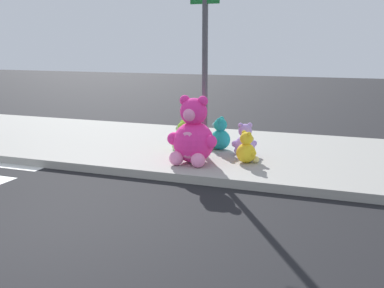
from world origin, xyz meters
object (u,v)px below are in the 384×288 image
object	(u,v)px
plush_lavender	(245,142)
plush_yellow	(247,150)
plush_brown	(200,137)
plush_lime	(182,138)
plush_teal	(219,137)
sign_pole	(205,68)
plush_pink_large	(193,136)

from	to	relation	value
plush_lavender	plush_yellow	size ratio (longest dim) A/B	1.10
plush_brown	plush_lime	bearing A→B (deg)	-109.02
plush_teal	plush_brown	bearing A→B (deg)	155.65
plush_teal	plush_lime	world-z (taller)	plush_teal
sign_pole	plush_yellow	bearing A→B (deg)	-13.66
sign_pole	plush_lavender	xyz separation A→B (m)	(0.72, 0.31, -1.44)
plush_lime	plush_yellow	size ratio (longest dim) A/B	1.04
plush_teal	plush_yellow	world-z (taller)	plush_teal
plush_yellow	plush_brown	size ratio (longest dim) A/B	1.25
plush_lime	plush_teal	bearing A→B (deg)	24.76
plush_lavender	plush_yellow	world-z (taller)	plush_lavender
plush_pink_large	plush_yellow	world-z (taller)	plush_pink_large
sign_pole	plush_brown	bearing A→B (deg)	114.55
plush_lavender	plush_lime	distance (m)	1.32
plush_teal	plush_lime	size ratio (longest dim) A/B	1.10
plush_teal	plush_brown	size ratio (longest dim) A/B	1.43
plush_pink_large	plush_lime	xyz separation A→B (m)	(-0.57, 0.92, -0.25)
plush_lavender	plush_lime	xyz separation A→B (m)	(-1.32, 0.02, -0.02)
sign_pole	plush_lime	bearing A→B (deg)	150.48
plush_teal	plush_lime	bearing A→B (deg)	-155.24
plush_lime	plush_brown	xyz separation A→B (m)	(0.19, 0.55, -0.06)
plush_teal	plush_yellow	bearing A→B (deg)	-47.47
plush_pink_large	plush_brown	bearing A→B (deg)	104.59
plush_lavender	plush_teal	bearing A→B (deg)	151.39
plush_pink_large	plush_brown	world-z (taller)	plush_pink_large
plush_pink_large	plush_brown	distance (m)	1.55
plush_lavender	plush_yellow	distance (m)	0.56
plush_teal	plush_lavender	world-z (taller)	plush_teal
plush_pink_large	plush_yellow	bearing A→B (deg)	21.69
sign_pole	plush_lime	xyz separation A→B (m)	(-0.59, 0.34, -1.45)
plush_yellow	plush_brown	distance (m)	1.71
plush_yellow	sign_pole	bearing A→B (deg)	166.34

